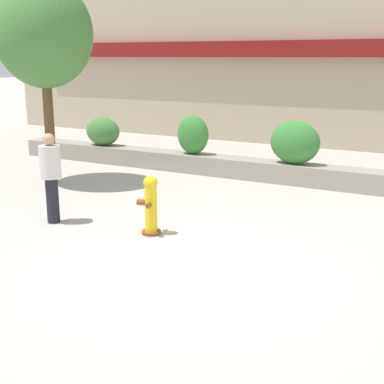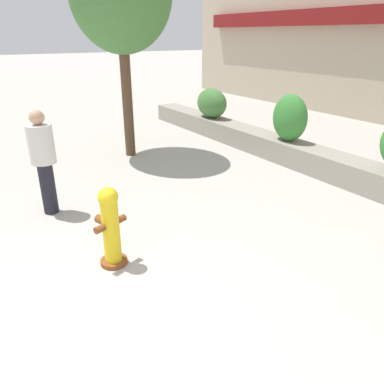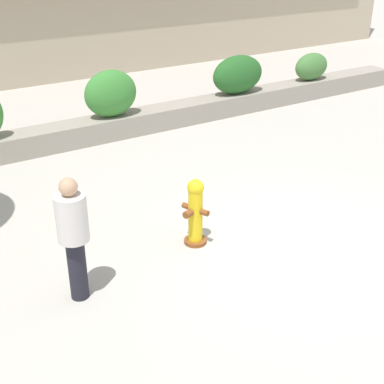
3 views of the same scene
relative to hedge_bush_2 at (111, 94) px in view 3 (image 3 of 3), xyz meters
The scene contains 7 objects.
ground_plane 6.10m from the hedge_bush_2, 87.48° to the right, with size 120.00×120.00×0.00m, color #B2ADA3.
planter_wall_low 0.83m from the hedge_bush_2, ahead, with size 18.00×0.70×0.50m, color gray.
hedge_bush_2 is the anchor object (origin of this frame).
hedge_bush_3 3.63m from the hedge_bush_2, ahead, with size 1.51×0.70×1.00m, color #235B23.
hedge_bush_4 6.28m from the hedge_bush_2, ahead, with size 1.12×0.56×0.77m, color #427538.
fire_hydrant 5.19m from the hedge_bush_2, 100.94° to the right, with size 0.48×0.47×1.08m.
pedestrian 6.17m from the hedge_bush_2, 119.17° to the right, with size 0.55×0.55×1.73m.
Camera 3 is at (-5.14, -5.06, 4.38)m, focal length 50.00 mm.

